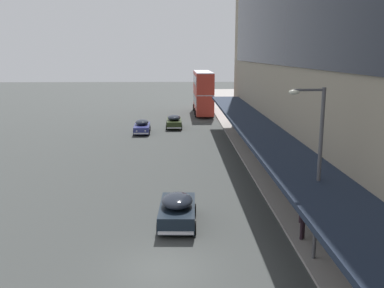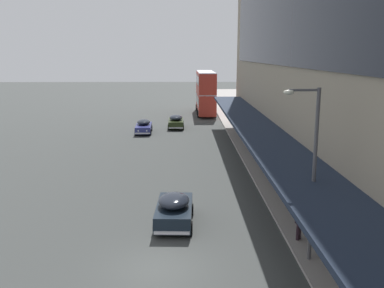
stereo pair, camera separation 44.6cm
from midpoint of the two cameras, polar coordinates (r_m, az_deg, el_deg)
name	(u,v)px [view 1 (the left image)]	position (r m, az deg, el deg)	size (l,w,h in m)	color
ground	(163,270)	(18.65, -4.59, -16.35)	(240.00, 240.00, 0.00)	#3B3E3D
transit_bus_kerbside_front	(203,91)	(63.49, 1.27, 7.04)	(2.72, 11.23, 6.25)	#B73428
sedan_trailing_near	(177,209)	(22.72, -2.53, -8.70)	(2.09, 4.33, 1.68)	black
sedan_lead_mid	(142,126)	(48.73, -6.94, 2.35)	(1.94, 4.67, 1.52)	navy
sedan_oncoming_rear	(174,121)	(51.75, -2.66, 3.02)	(1.96, 4.73, 1.60)	#283317
pedestrian_at_kerb	(303,219)	(21.15, 14.00, -9.62)	(0.46, 0.47, 1.86)	black
street_lamp	(316,163)	(18.31, 15.48, -2.47)	(1.50, 0.28, 7.36)	#4C4C51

